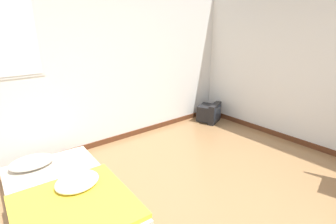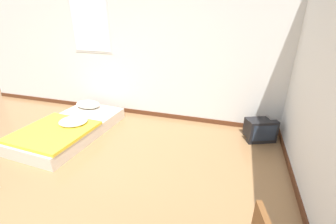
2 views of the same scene
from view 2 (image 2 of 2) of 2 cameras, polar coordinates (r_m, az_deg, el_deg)
ground_plane at (r=3.10m, az=-28.80°, el=-19.84°), size 20.00×20.00×0.00m
wall_back at (r=4.58m, az=-8.00°, el=14.65°), size 7.94×0.08×2.60m
mattress_bed at (r=4.37m, az=-23.57°, el=-3.61°), size 1.17×1.96×0.35m
crt_tv at (r=4.14m, az=22.19°, el=-4.13°), size 0.55×0.52×0.38m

